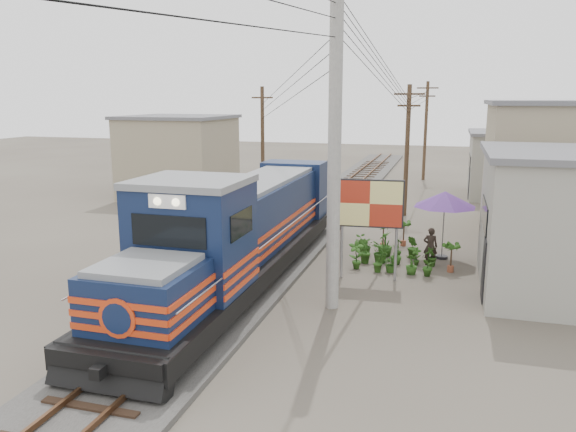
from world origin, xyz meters
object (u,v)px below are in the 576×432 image
(locomotive, at_px, (241,234))
(market_umbrella, at_px, (445,199))
(vendor, at_px, (430,246))
(billboard, at_px, (370,206))

(locomotive, relative_size, market_umbrella, 5.20)
(market_umbrella, bearing_deg, locomotive, -142.65)
(locomotive, relative_size, vendor, 11.06)
(billboard, xyz_separation_m, vendor, (2.05, 2.39, -1.91))
(locomotive, height_order, billboard, locomotive)
(billboard, bearing_deg, market_umbrella, 49.91)
(locomotive, distance_m, market_umbrella, 8.39)
(locomotive, bearing_deg, market_umbrella, 37.35)
(locomotive, distance_m, billboard, 4.56)
(billboard, height_order, vendor, billboard)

